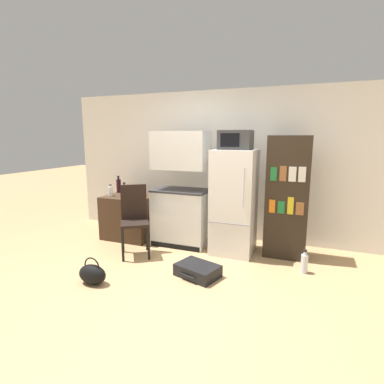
% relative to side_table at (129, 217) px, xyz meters
% --- Properties ---
extents(ground_plane, '(24.00, 24.00, 0.00)m').
position_rel_side_table_xyz_m(ground_plane, '(1.54, -1.28, -0.37)').
color(ground_plane, tan).
extents(wall_back, '(6.40, 0.10, 2.52)m').
position_rel_side_table_xyz_m(wall_back, '(1.74, 0.72, 0.89)').
color(wall_back, white).
rests_on(wall_back, ground_plane).
extents(side_table, '(0.82, 0.64, 0.74)m').
position_rel_side_table_xyz_m(side_table, '(0.00, 0.00, 0.00)').
color(side_table, '#422D1E').
rests_on(side_table, ground_plane).
extents(kitchen_hutch, '(0.89, 0.56, 1.83)m').
position_rel_side_table_xyz_m(kitchen_hutch, '(0.97, 0.04, 0.47)').
color(kitchen_hutch, silver).
rests_on(kitchen_hutch, ground_plane).
extents(refrigerator, '(0.62, 0.65, 1.56)m').
position_rel_side_table_xyz_m(refrigerator, '(1.85, 0.01, 0.41)').
color(refrigerator, white).
rests_on(refrigerator, ground_plane).
extents(microwave, '(0.46, 0.36, 0.28)m').
position_rel_side_table_xyz_m(microwave, '(1.85, 0.00, 1.33)').
color(microwave, '#333333').
rests_on(microwave, refrigerator).
extents(bookshelf, '(0.59, 0.38, 1.76)m').
position_rel_side_table_xyz_m(bookshelf, '(2.59, 0.13, 0.51)').
color(bookshelf, '#2D2319').
rests_on(bookshelf, ground_plane).
extents(bottle_olive_oil, '(0.09, 0.09, 0.27)m').
position_rel_side_table_xyz_m(bottle_olive_oil, '(0.07, -0.22, 0.48)').
color(bottle_olive_oil, '#566619').
rests_on(bottle_olive_oil, side_table).
extents(bottle_wine_dark, '(0.08, 0.08, 0.31)m').
position_rel_side_table_xyz_m(bottle_wine_dark, '(-0.35, 0.22, 0.50)').
color(bottle_wine_dark, black).
rests_on(bottle_wine_dark, side_table).
extents(bottle_milk_white, '(0.08, 0.08, 0.20)m').
position_rel_side_table_xyz_m(bottle_milk_white, '(-0.29, -0.11, 0.45)').
color(bottle_milk_white, white).
rests_on(bottle_milk_white, side_table).
extents(bowl, '(0.12, 0.12, 0.03)m').
position_rel_side_table_xyz_m(bowl, '(0.19, 0.17, 0.39)').
color(bowl, silver).
rests_on(bowl, side_table).
extents(chair, '(0.55, 0.55, 1.04)m').
position_rel_side_table_xyz_m(chair, '(0.48, -0.60, 0.24)').
color(chair, black).
rests_on(chair, ground_plane).
extents(suitcase_large_flat, '(0.61, 0.51, 0.15)m').
position_rel_side_table_xyz_m(suitcase_large_flat, '(1.63, -0.98, -0.29)').
color(suitcase_large_flat, black).
rests_on(suitcase_large_flat, ground_plane).
extents(handbag, '(0.36, 0.20, 0.33)m').
position_rel_side_table_xyz_m(handbag, '(0.52, -1.62, -0.25)').
color(handbag, black).
rests_on(handbag, ground_plane).
extents(water_bottle_front, '(0.09, 0.09, 0.31)m').
position_rel_side_table_xyz_m(water_bottle_front, '(2.88, -0.38, -0.24)').
color(water_bottle_front, silver).
rests_on(water_bottle_front, ground_plane).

